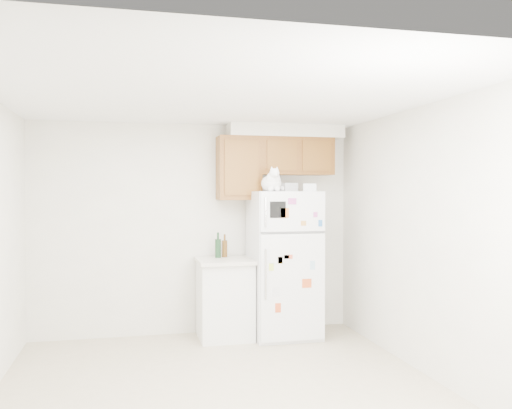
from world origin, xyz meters
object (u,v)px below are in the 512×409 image
object	(u,v)px
storage_box_back	(289,187)
storage_box_front	(310,188)
refrigerator	(284,264)
bottle_green	(218,245)
cat	(272,182)
base_counter	(225,298)
bottle_amber	(225,246)

from	to	relation	value
storage_box_back	storage_box_front	world-z (taller)	storage_box_back
refrigerator	storage_box_back	world-z (taller)	storage_box_back
storage_box_front	refrigerator	bearing A→B (deg)	178.60
storage_box_front	bottle_green	world-z (taller)	storage_box_front
refrigerator	storage_box_front	size ratio (longest dim) A/B	11.33
cat	base_counter	bearing A→B (deg)	151.84
base_counter	storage_box_front	xyz separation A→B (m)	(0.97, -0.18, 1.28)
refrigerator	bottle_green	size ratio (longest dim) A/B	5.70
bottle_amber	base_counter	bearing A→B (deg)	-99.38
base_counter	refrigerator	bearing A→B (deg)	-6.09
storage_box_back	bottle_green	world-z (taller)	storage_box_back
cat	refrigerator	bearing A→B (deg)	44.36
storage_box_back	bottle_green	xyz separation A→B (m)	(-0.86, 0.04, -0.68)
refrigerator	base_counter	distance (m)	0.79
base_counter	bottle_green	bearing A→B (deg)	113.12
base_counter	cat	world-z (taller)	cat
refrigerator	bottle_amber	size ratio (longest dim) A/B	6.25
storage_box_front	bottle_green	size ratio (longest dim) A/B	0.50
refrigerator	bottle_amber	bearing A→B (deg)	159.36
bottle_amber	bottle_green	bearing A→B (deg)	-155.17
base_counter	storage_box_front	bearing A→B (deg)	-10.26
base_counter	bottle_amber	xyz separation A→B (m)	(0.03, 0.18, 0.59)
cat	bottle_green	world-z (taller)	cat
refrigerator	base_counter	xyz separation A→B (m)	(-0.69, 0.07, -0.39)
cat	bottle_amber	xyz separation A→B (m)	(-0.47, 0.44, -0.75)
storage_box_back	storage_box_front	size ratio (longest dim) A/B	1.20
refrigerator	storage_box_back	size ratio (longest dim) A/B	9.44
cat	storage_box_back	bearing A→B (deg)	49.71
storage_box_back	cat	bearing A→B (deg)	-144.92
cat	storage_box_front	distance (m)	0.49
refrigerator	storage_box_front	world-z (taller)	storage_box_front
bottle_green	bottle_amber	size ratio (longest dim) A/B	1.10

